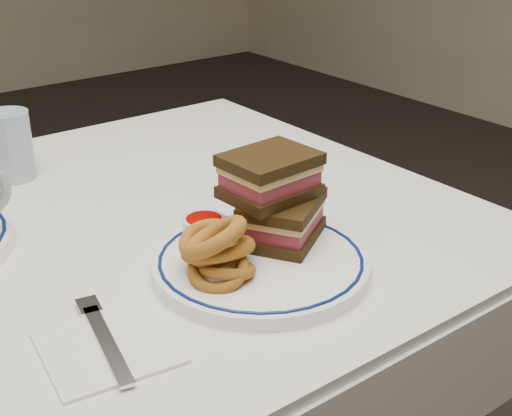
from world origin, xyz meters
TOP-DOWN VIEW (x-y plane):
  - dining_table at (0.00, 0.00)m, footprint 1.27×0.87m
  - main_plate at (0.23, -0.22)m, footprint 0.27×0.27m
  - reuben_sandwich at (0.28, -0.19)m, footprint 0.14×0.13m
  - onion_rings_main at (0.17, -0.22)m, footprint 0.10×0.10m
  - ketchup_ramekin at (0.20, -0.14)m, footprint 0.06×0.06m
  - water_glass at (0.10, 0.26)m, footprint 0.07×0.07m
  - napkin_fork at (0.01, -0.25)m, footprint 0.15×0.17m

SIDE VIEW (x-z plane):
  - dining_table at x=0.00m, z-range 0.27..1.02m
  - napkin_fork at x=0.01m, z-range 0.75..0.76m
  - main_plate at x=0.23m, z-range 0.75..0.77m
  - ketchup_ramekin at x=0.20m, z-range 0.77..0.80m
  - onion_rings_main at x=0.17m, z-range 0.75..0.85m
  - water_glass at x=0.10m, z-range 0.75..0.86m
  - reuben_sandwich at x=0.28m, z-range 0.77..0.88m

